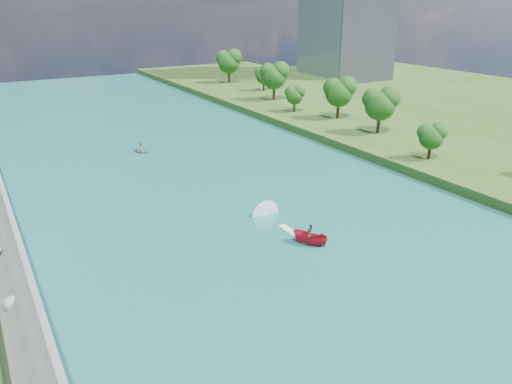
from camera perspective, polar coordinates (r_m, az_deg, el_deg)
ground at (r=49.45m, az=6.31°, el=-8.25°), size 260.00×260.00×0.00m
river_water at (r=64.91m, az=-4.16°, el=-0.72°), size 55.00×240.00×0.10m
berm_east at (r=96.07m, az=23.42°, el=5.29°), size 44.00×240.00×1.50m
trees_east at (r=99.10m, az=11.15°, el=10.34°), size 14.71×141.18×11.08m
motorboat at (r=54.15m, az=5.07°, el=-4.60°), size 3.60×18.81×1.91m
raft at (r=86.35m, az=-12.97°, el=4.68°), size 3.17×3.64×1.63m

